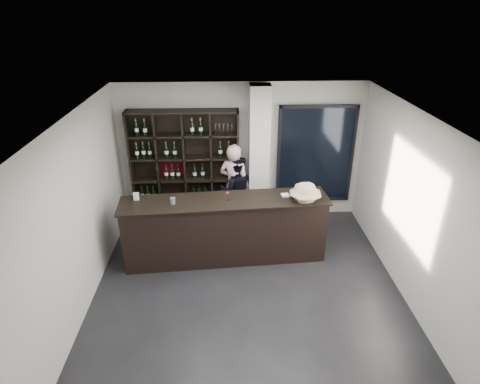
{
  "coord_description": "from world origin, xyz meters",
  "views": [
    {
      "loc": [
        -0.34,
        -5.08,
        4.35
      ],
      "look_at": [
        -0.09,
        1.1,
        1.34
      ],
      "focal_mm": 30.0,
      "sensor_mm": 36.0,
      "label": 1
    }
  ],
  "objects_px": {
    "customer": "(303,222)",
    "taster_pink": "(234,185)",
    "wine_shelf": "(185,168)",
    "taster_black": "(237,191)",
    "tasting_counter": "(225,229)"
  },
  "relations": [
    {
      "from": "tasting_counter",
      "to": "customer",
      "type": "height_order",
      "value": "customer"
    },
    {
      "from": "tasting_counter",
      "to": "taster_pink",
      "type": "xyz_separation_m",
      "value": [
        0.2,
        1.3,
        0.28
      ]
    },
    {
      "from": "taster_black",
      "to": "wine_shelf",
      "type": "bearing_deg",
      "value": -4.87
    },
    {
      "from": "taster_pink",
      "to": "customer",
      "type": "relative_size",
      "value": 1.16
    },
    {
      "from": "tasting_counter",
      "to": "taster_black",
      "type": "xyz_separation_m",
      "value": [
        0.25,
        1.3,
        0.15
      ]
    },
    {
      "from": "tasting_counter",
      "to": "taster_black",
      "type": "bearing_deg",
      "value": 74.92
    },
    {
      "from": "customer",
      "to": "taster_pink",
      "type": "bearing_deg",
      "value": 114.3
    },
    {
      "from": "wine_shelf",
      "to": "tasting_counter",
      "type": "relative_size",
      "value": 0.66
    },
    {
      "from": "wine_shelf",
      "to": "taster_pink",
      "type": "xyz_separation_m",
      "value": [
        1.0,
        -0.17,
        -0.32
      ]
    },
    {
      "from": "taster_black",
      "to": "customer",
      "type": "distance_m",
      "value": 1.76
    },
    {
      "from": "wine_shelf",
      "to": "tasting_counter",
      "type": "bearing_deg",
      "value": -61.36
    },
    {
      "from": "taster_black",
      "to": "customer",
      "type": "height_order",
      "value": "customer"
    },
    {
      "from": "wine_shelf",
      "to": "customer",
      "type": "relative_size",
      "value": 1.58
    },
    {
      "from": "tasting_counter",
      "to": "taster_pink",
      "type": "distance_m",
      "value": 1.34
    },
    {
      "from": "tasting_counter",
      "to": "wine_shelf",
      "type": "bearing_deg",
      "value": 114.44
    }
  ]
}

